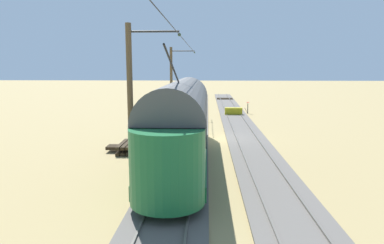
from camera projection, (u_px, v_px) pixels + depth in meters
The scene contains 9 objects.
ground_plane at pixel (217, 139), 24.13m from camera, with size 220.00×220.00×0.00m, color #937F51.
track_streetcar_siding at pixel (246, 138), 24.34m from camera, with size 2.80×80.00×0.18m.
track_adjacent_siding at pixel (188, 137), 24.52m from camera, with size 2.80×80.00×0.18m.
vintage_streetcar at pixel (182, 120), 18.17m from camera, with size 2.65×16.19×5.53m.
catenary_pole_foreground at pixel (172, 80), 35.45m from camera, with size 2.62×0.28×7.04m.
catenary_pole_mid_near at pixel (131, 95), 16.58m from camera, with size 2.62×0.28×7.04m.
switch_stand at pixel (248, 107), 37.55m from camera, with size 0.50×0.30×1.24m.
spare_tie_stack at pixel (127, 147), 20.51m from camera, with size 2.40×2.40×0.54m.
track_end_bumper at pixel (233, 112), 36.13m from camera, with size 1.80×0.60×0.80m, color #B2A519.
Camera 1 is at (0.72, 23.70, 4.97)m, focal length 32.18 mm.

